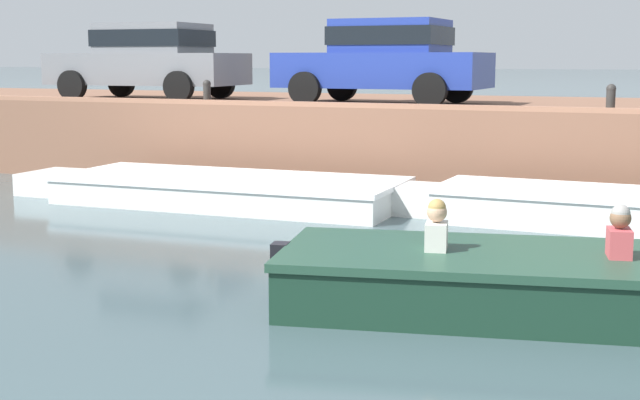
{
  "coord_description": "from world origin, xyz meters",
  "views": [
    {
      "loc": [
        2.29,
        -2.14,
        2.34
      ],
      "look_at": [
        -0.36,
        4.27,
        1.24
      ],
      "focal_mm": 50.0,
      "sensor_mm": 36.0,
      "label": 1
    }
  ],
  "objects_px": {
    "mooring_bollard_mid": "(611,97)",
    "car_left_inner_blue": "(386,58)",
    "car_leftmost_grey": "(150,58)",
    "mooring_bollard_west": "(207,91)",
    "boat_moored_central_white": "(594,208)",
    "boat_moored_west_white": "(215,190)",
    "motorboat_passing": "(563,284)"
  },
  "relations": [
    {
      "from": "mooring_bollard_mid",
      "to": "boat_moored_central_white",
      "type": "bearing_deg",
      "value": -90.81
    },
    {
      "from": "boat_moored_central_white",
      "to": "motorboat_passing",
      "type": "xyz_separation_m",
      "value": [
        0.18,
        -4.66,
        0.03
      ]
    },
    {
      "from": "car_leftmost_grey",
      "to": "car_left_inner_blue",
      "type": "bearing_deg",
      "value": -0.04
    },
    {
      "from": "boat_moored_central_white",
      "to": "car_leftmost_grey",
      "type": "height_order",
      "value": "car_leftmost_grey"
    },
    {
      "from": "car_left_inner_blue",
      "to": "boat_moored_west_white",
      "type": "bearing_deg",
      "value": -120.06
    },
    {
      "from": "boat_moored_west_white",
      "to": "boat_moored_central_white",
      "type": "bearing_deg",
      "value": 2.39
    },
    {
      "from": "car_left_inner_blue",
      "to": "mooring_bollard_mid",
      "type": "relative_size",
      "value": 8.64
    },
    {
      "from": "boat_moored_central_white",
      "to": "boat_moored_west_white",
      "type": "bearing_deg",
      "value": -177.61
    },
    {
      "from": "car_left_inner_blue",
      "to": "mooring_bollard_mid",
      "type": "xyz_separation_m",
      "value": [
        4.1,
        -1.24,
        -0.61
      ]
    },
    {
      "from": "car_leftmost_grey",
      "to": "mooring_bollard_mid",
      "type": "relative_size",
      "value": 9.02
    },
    {
      "from": "boat_moored_west_white",
      "to": "car_left_inner_blue",
      "type": "xyz_separation_m",
      "value": [
        1.85,
        3.2,
        2.13
      ]
    },
    {
      "from": "car_leftmost_grey",
      "to": "mooring_bollard_west",
      "type": "relative_size",
      "value": 9.02
    },
    {
      "from": "boat_moored_west_white",
      "to": "mooring_bollard_mid",
      "type": "bearing_deg",
      "value": 18.18
    },
    {
      "from": "boat_moored_central_white",
      "to": "car_leftmost_grey",
      "type": "distance_m",
      "value": 9.88
    },
    {
      "from": "motorboat_passing",
      "to": "car_left_inner_blue",
      "type": "distance_m",
      "value": 8.96
    },
    {
      "from": "boat_moored_west_white",
      "to": "mooring_bollard_west",
      "type": "distance_m",
      "value": 2.76
    },
    {
      "from": "car_leftmost_grey",
      "to": "car_left_inner_blue",
      "type": "xyz_separation_m",
      "value": [
        5.12,
        -0.0,
        -0.0
      ]
    },
    {
      "from": "boat_moored_west_white",
      "to": "motorboat_passing",
      "type": "bearing_deg",
      "value": -35.88
    },
    {
      "from": "car_leftmost_grey",
      "to": "mooring_bollard_west",
      "type": "height_order",
      "value": "car_leftmost_grey"
    },
    {
      "from": "motorboat_passing",
      "to": "mooring_bollard_mid",
      "type": "xyz_separation_m",
      "value": [
        -0.15,
        6.36,
        1.46
      ]
    },
    {
      "from": "boat_moored_central_white",
      "to": "mooring_bollard_mid",
      "type": "bearing_deg",
      "value": 89.19
    },
    {
      "from": "car_left_inner_blue",
      "to": "car_leftmost_grey",
      "type": "bearing_deg",
      "value": 179.96
    },
    {
      "from": "car_left_inner_blue",
      "to": "mooring_bollard_west",
      "type": "xyz_separation_m",
      "value": [
        -3.08,
        -1.24,
        -0.61
      ]
    },
    {
      "from": "mooring_bollard_mid",
      "to": "car_leftmost_grey",
      "type": "bearing_deg",
      "value": 172.29
    },
    {
      "from": "boat_moored_west_white",
      "to": "mooring_bollard_mid",
      "type": "distance_m",
      "value": 6.44
    },
    {
      "from": "motorboat_passing",
      "to": "mooring_bollard_mid",
      "type": "distance_m",
      "value": 6.53
    },
    {
      "from": "car_leftmost_grey",
      "to": "car_left_inner_blue",
      "type": "relative_size",
      "value": 1.04
    },
    {
      "from": "car_leftmost_grey",
      "to": "mooring_bollard_mid",
      "type": "distance_m",
      "value": 9.32
    },
    {
      "from": "mooring_bollard_mid",
      "to": "boat_moored_west_white",
      "type": "bearing_deg",
      "value": -161.82
    },
    {
      "from": "boat_moored_west_white",
      "to": "boat_moored_central_white",
      "type": "xyz_separation_m",
      "value": [
        5.92,
        0.25,
        0.03
      ]
    },
    {
      "from": "boat_moored_west_white",
      "to": "motorboat_passing",
      "type": "xyz_separation_m",
      "value": [
        6.1,
        -4.41,
        0.06
      ]
    },
    {
      "from": "mooring_bollard_mid",
      "to": "car_left_inner_blue",
      "type": "bearing_deg",
      "value": 163.1
    }
  ]
}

